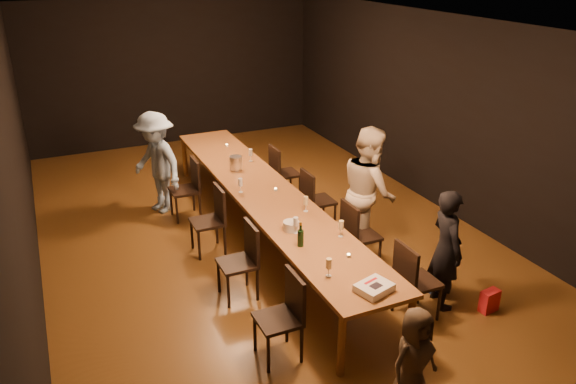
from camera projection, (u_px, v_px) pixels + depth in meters
name	position (u px, v px, depth m)	size (l,w,h in m)	color
ground	(266.00, 239.00, 8.10)	(10.00, 10.00, 0.00)	#452A11
room_shell	(263.00, 98.00, 7.27)	(6.04, 10.04, 3.02)	black
table	(265.00, 195.00, 7.82)	(0.90, 6.00, 0.75)	brown
chair_right_0	(418.00, 280.00, 6.23)	(0.42, 0.42, 0.93)	black
chair_right_1	(361.00, 235.00, 7.23)	(0.42, 0.42, 0.93)	black
chair_right_2	(319.00, 200.00, 8.24)	(0.42, 0.42, 0.93)	black
chair_right_3	(285.00, 173.00, 9.24)	(0.42, 0.42, 0.93)	black
chair_left_0	(278.00, 319.00, 5.59)	(0.42, 0.42, 0.93)	black
chair_left_1	(237.00, 262.00, 6.59)	(0.42, 0.42, 0.93)	black
chair_left_2	(207.00, 221.00, 7.59)	(0.42, 0.42, 0.93)	black
chair_left_3	(184.00, 189.00, 8.59)	(0.42, 0.42, 0.93)	black
woman_birthday	(446.00, 249.00, 6.36)	(0.53, 0.35, 1.44)	black
woman_tan	(369.00, 191.00, 7.47)	(0.86, 0.67, 1.77)	beige
man_blue	(157.00, 163.00, 8.69)	(1.04, 0.60, 1.61)	#91B7E1
child	(413.00, 360.00, 4.95)	(0.50, 0.33, 1.03)	#433525
gift_bag_red	(489.00, 301.00, 6.45)	(0.23, 0.12, 0.27)	red
gift_bag_blue	(438.00, 282.00, 6.80)	(0.22, 0.15, 0.27)	#224493
birthday_cake	(374.00, 288.00, 5.51)	(0.40, 0.35, 0.08)	white
plate_stack	(291.00, 226.00, 6.71)	(0.20, 0.20, 0.11)	silver
champagne_bottle	(301.00, 234.00, 6.31)	(0.07, 0.07, 0.30)	black
ice_bucket	(236.00, 163.00, 8.54)	(0.20, 0.20, 0.21)	silver
wineglass_0	(329.00, 267.00, 5.74)	(0.06, 0.06, 0.21)	beige
wineglass_1	(341.00, 229.00, 6.54)	(0.06, 0.06, 0.21)	beige
wineglass_2	(296.00, 225.00, 6.62)	(0.06, 0.06, 0.21)	silver
wineglass_3	(306.00, 204.00, 7.17)	(0.06, 0.06, 0.21)	beige
wineglass_4	(241.00, 185.00, 7.74)	(0.06, 0.06, 0.21)	silver
wineglass_5	(251.00, 155.00, 8.88)	(0.06, 0.06, 0.21)	silver
tealight_near	(349.00, 256.00, 6.14)	(0.05, 0.05, 0.03)	#B2B7B2
tealight_mid	(276.00, 190.00, 7.83)	(0.05, 0.05, 0.03)	#B2B7B2
tealight_far	(227.00, 145.00, 9.60)	(0.05, 0.05, 0.03)	#B2B7B2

